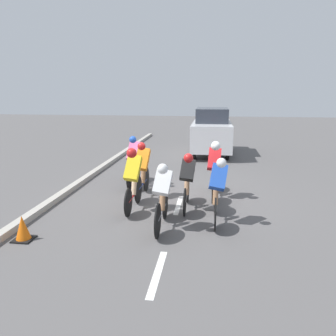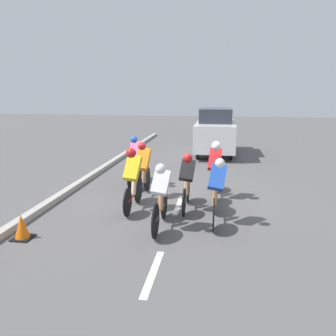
{
  "view_description": "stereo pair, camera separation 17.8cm",
  "coord_description": "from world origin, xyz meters",
  "px_view_note": "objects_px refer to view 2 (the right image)",
  "views": [
    {
      "loc": [
        -0.79,
        8.38,
        2.79
      ],
      "look_at": [
        0.27,
        0.61,
        0.95
      ],
      "focal_mm": 35.0,
      "sensor_mm": 36.0,
      "label": 1
    },
    {
      "loc": [
        -0.96,
        8.35,
        2.79
      ],
      "look_at": [
        0.27,
        0.61,
        0.95
      ],
      "focal_mm": 35.0,
      "sensor_mm": 36.0,
      "label": 2
    }
  ],
  "objects_px": {
    "cyclist_pink": "(135,160)",
    "cyclist_orange": "(143,169)",
    "traffic_cone": "(22,227)",
    "cyclist_white": "(161,195)",
    "cyclist_blue": "(216,189)",
    "cyclist_yellow": "(133,177)",
    "cyclist_black": "(187,180)",
    "cyclist_red": "(214,168)",
    "support_car": "(215,131)"
  },
  "relations": [
    {
      "from": "cyclist_white",
      "to": "traffic_cone",
      "type": "height_order",
      "value": "cyclist_white"
    },
    {
      "from": "cyclist_orange",
      "to": "traffic_cone",
      "type": "bearing_deg",
      "value": 58.89
    },
    {
      "from": "cyclist_pink",
      "to": "cyclist_blue",
      "type": "xyz_separation_m",
      "value": [
        -2.44,
        2.53,
        -0.03
      ]
    },
    {
      "from": "cyclist_blue",
      "to": "support_car",
      "type": "distance_m",
      "value": 8.12
    },
    {
      "from": "cyclist_black",
      "to": "support_car",
      "type": "xyz_separation_m",
      "value": [
        -0.52,
        -7.43,
        0.28
      ]
    },
    {
      "from": "cyclist_yellow",
      "to": "cyclist_blue",
      "type": "relative_size",
      "value": 0.96
    },
    {
      "from": "cyclist_pink",
      "to": "cyclist_white",
      "type": "relative_size",
      "value": 1.0
    },
    {
      "from": "cyclist_yellow",
      "to": "cyclist_black",
      "type": "height_order",
      "value": "cyclist_yellow"
    },
    {
      "from": "cyclist_blue",
      "to": "cyclist_black",
      "type": "xyz_separation_m",
      "value": [
        0.7,
        -0.69,
        -0.01
      ]
    },
    {
      "from": "cyclist_blue",
      "to": "cyclist_black",
      "type": "bearing_deg",
      "value": -44.65
    },
    {
      "from": "cyclist_black",
      "to": "cyclist_red",
      "type": "bearing_deg",
      "value": -120.67
    },
    {
      "from": "cyclist_black",
      "to": "support_car",
      "type": "bearing_deg",
      "value": -94.03
    },
    {
      "from": "cyclist_pink",
      "to": "cyclist_blue",
      "type": "height_order",
      "value": "cyclist_pink"
    },
    {
      "from": "cyclist_blue",
      "to": "traffic_cone",
      "type": "xyz_separation_m",
      "value": [
        3.68,
        1.39,
        -0.53
      ]
    },
    {
      "from": "cyclist_pink",
      "to": "cyclist_yellow",
      "type": "bearing_deg",
      "value": 103.11
    },
    {
      "from": "traffic_cone",
      "to": "cyclist_yellow",
      "type": "bearing_deg",
      "value": -132.69
    },
    {
      "from": "cyclist_yellow",
      "to": "cyclist_orange",
      "type": "relative_size",
      "value": 0.96
    },
    {
      "from": "cyclist_orange",
      "to": "traffic_cone",
      "type": "height_order",
      "value": "cyclist_orange"
    },
    {
      "from": "cyclist_yellow",
      "to": "cyclist_red",
      "type": "bearing_deg",
      "value": -146.22
    },
    {
      "from": "support_car",
      "to": "cyclist_black",
      "type": "bearing_deg",
      "value": 85.97
    },
    {
      "from": "cyclist_pink",
      "to": "cyclist_black",
      "type": "distance_m",
      "value": 2.54
    },
    {
      "from": "cyclist_blue",
      "to": "support_car",
      "type": "bearing_deg",
      "value": -88.79
    },
    {
      "from": "cyclist_yellow",
      "to": "cyclist_blue",
      "type": "height_order",
      "value": "cyclist_yellow"
    },
    {
      "from": "cyclist_black",
      "to": "support_car",
      "type": "distance_m",
      "value": 7.45
    },
    {
      "from": "support_car",
      "to": "traffic_cone",
      "type": "distance_m",
      "value": 10.16
    },
    {
      "from": "cyclist_white",
      "to": "cyclist_red",
      "type": "bearing_deg",
      "value": -114.8
    },
    {
      "from": "cyclist_yellow",
      "to": "cyclist_black",
      "type": "relative_size",
      "value": 1.02
    },
    {
      "from": "cyclist_yellow",
      "to": "cyclist_orange",
      "type": "height_order",
      "value": "cyclist_yellow"
    },
    {
      "from": "cyclist_orange",
      "to": "cyclist_pink",
      "type": "bearing_deg",
      "value": -64.98
    },
    {
      "from": "cyclist_blue",
      "to": "cyclist_black",
      "type": "distance_m",
      "value": 0.98
    },
    {
      "from": "cyclist_red",
      "to": "cyclist_orange",
      "type": "relative_size",
      "value": 1.01
    },
    {
      "from": "cyclist_orange",
      "to": "cyclist_white",
      "type": "distance_m",
      "value": 2.16
    },
    {
      "from": "cyclist_pink",
      "to": "cyclist_orange",
      "type": "bearing_deg",
      "value": 115.02
    },
    {
      "from": "cyclist_pink",
      "to": "cyclist_yellow",
      "type": "height_order",
      "value": "cyclist_yellow"
    },
    {
      "from": "cyclist_blue",
      "to": "cyclist_pink",
      "type": "bearing_deg",
      "value": -46.1
    },
    {
      "from": "cyclist_orange",
      "to": "cyclist_white",
      "type": "xyz_separation_m",
      "value": [
        -0.84,
        1.99,
        -0.05
      ]
    },
    {
      "from": "cyclist_yellow",
      "to": "cyclist_blue",
      "type": "bearing_deg",
      "value": 166.37
    },
    {
      "from": "cyclist_white",
      "to": "support_car",
      "type": "height_order",
      "value": "support_car"
    },
    {
      "from": "cyclist_pink",
      "to": "support_car",
      "type": "xyz_separation_m",
      "value": [
        -2.27,
        -5.58,
        0.24
      ]
    },
    {
      "from": "cyclist_white",
      "to": "cyclist_black",
      "type": "height_order",
      "value": "cyclist_white"
    },
    {
      "from": "cyclist_blue",
      "to": "traffic_cone",
      "type": "relative_size",
      "value": 3.51
    },
    {
      "from": "cyclist_black",
      "to": "traffic_cone",
      "type": "bearing_deg",
      "value": 34.85
    },
    {
      "from": "cyclist_yellow",
      "to": "support_car",
      "type": "bearing_deg",
      "value": -103.15
    },
    {
      "from": "cyclist_yellow",
      "to": "traffic_cone",
      "type": "relative_size",
      "value": 3.35
    },
    {
      "from": "cyclist_white",
      "to": "support_car",
      "type": "bearing_deg",
      "value": -96.21
    },
    {
      "from": "cyclist_blue",
      "to": "cyclist_orange",
      "type": "distance_m",
      "value": 2.45
    },
    {
      "from": "cyclist_orange",
      "to": "cyclist_black",
      "type": "relative_size",
      "value": 1.06
    },
    {
      "from": "cyclist_red",
      "to": "cyclist_white",
      "type": "bearing_deg",
      "value": 65.2
    },
    {
      "from": "cyclist_pink",
      "to": "traffic_cone",
      "type": "distance_m",
      "value": 4.15
    },
    {
      "from": "cyclist_red",
      "to": "cyclist_orange",
      "type": "bearing_deg",
      "value": 7.76
    }
  ]
}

